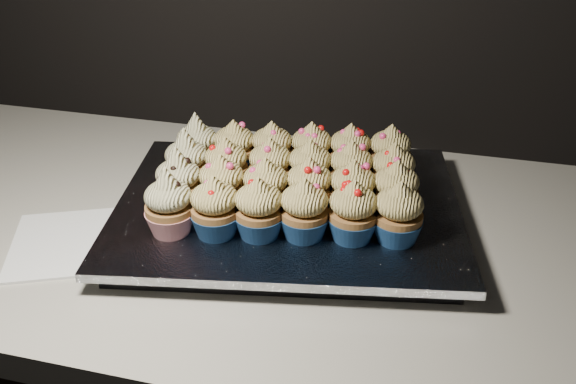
% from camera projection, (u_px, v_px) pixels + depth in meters
% --- Properties ---
extents(worktop, '(2.44, 0.64, 0.04)m').
position_uv_depth(worktop, '(151.00, 218.00, 0.96)').
color(worktop, beige).
rests_on(worktop, cabinet).
extents(napkin, '(0.21, 0.21, 0.00)m').
position_uv_depth(napkin, '(73.00, 242.00, 0.86)').
color(napkin, white).
rests_on(napkin, worktop).
extents(baking_tray, '(0.49, 0.41, 0.02)m').
position_uv_depth(baking_tray, '(288.00, 216.00, 0.91)').
color(baking_tray, black).
rests_on(baking_tray, worktop).
extents(foil_lining, '(0.53, 0.45, 0.01)m').
position_uv_depth(foil_lining, '(288.00, 206.00, 0.90)').
color(foil_lining, silver).
rests_on(foil_lining, baking_tray).
extents(cupcake_0, '(0.06, 0.06, 0.10)m').
position_uv_depth(cupcake_0, '(169.00, 205.00, 0.81)').
color(cupcake_0, '#AD1827').
rests_on(cupcake_0, foil_lining).
extents(cupcake_1, '(0.06, 0.06, 0.08)m').
position_uv_depth(cupcake_1, '(215.00, 208.00, 0.81)').
color(cupcake_1, navy).
rests_on(cupcake_1, foil_lining).
extents(cupcake_2, '(0.06, 0.06, 0.08)m').
position_uv_depth(cupcake_2, '(259.00, 210.00, 0.80)').
color(cupcake_2, navy).
rests_on(cupcake_2, foil_lining).
extents(cupcake_3, '(0.06, 0.06, 0.08)m').
position_uv_depth(cupcake_3, '(304.00, 210.00, 0.80)').
color(cupcake_3, navy).
rests_on(cupcake_3, foil_lining).
extents(cupcake_4, '(0.06, 0.06, 0.08)m').
position_uv_depth(cupcake_4, '(353.00, 212.00, 0.80)').
color(cupcake_4, navy).
rests_on(cupcake_4, foil_lining).
extents(cupcake_5, '(0.06, 0.06, 0.08)m').
position_uv_depth(cupcake_5, '(398.00, 214.00, 0.79)').
color(cupcake_5, navy).
rests_on(cupcake_5, foil_lining).
extents(cupcake_6, '(0.06, 0.06, 0.10)m').
position_uv_depth(cupcake_6, '(179.00, 183.00, 0.86)').
color(cupcake_6, '#AD1827').
rests_on(cupcake_6, foil_lining).
extents(cupcake_7, '(0.06, 0.06, 0.08)m').
position_uv_depth(cupcake_7, '(222.00, 185.00, 0.86)').
color(cupcake_7, navy).
rests_on(cupcake_7, foil_lining).
extents(cupcake_8, '(0.06, 0.06, 0.08)m').
position_uv_depth(cupcake_8, '(266.00, 189.00, 0.85)').
color(cupcake_8, navy).
rests_on(cupcake_8, foil_lining).
extents(cupcake_9, '(0.06, 0.06, 0.08)m').
position_uv_depth(cupcake_9, '(309.00, 188.00, 0.85)').
color(cupcake_9, navy).
rests_on(cupcake_9, foil_lining).
extents(cupcake_10, '(0.06, 0.06, 0.08)m').
position_uv_depth(cupcake_10, '(353.00, 191.00, 0.84)').
color(cupcake_10, navy).
rests_on(cupcake_10, foil_lining).
extents(cupcake_11, '(0.06, 0.06, 0.08)m').
position_uv_depth(cupcake_11, '(396.00, 191.00, 0.84)').
color(cupcake_11, navy).
rests_on(cupcake_11, foil_lining).
extents(cupcake_12, '(0.06, 0.06, 0.10)m').
position_uv_depth(cupcake_12, '(187.00, 163.00, 0.91)').
color(cupcake_12, '#AD1827').
rests_on(cupcake_12, foil_lining).
extents(cupcake_13, '(0.06, 0.06, 0.08)m').
position_uv_depth(cupcake_13, '(226.00, 167.00, 0.91)').
color(cupcake_13, navy).
rests_on(cupcake_13, foil_lining).
extents(cupcake_14, '(0.06, 0.06, 0.08)m').
position_uv_depth(cupcake_14, '(270.00, 168.00, 0.90)').
color(cupcake_14, navy).
rests_on(cupcake_14, foil_lining).
extents(cupcake_15, '(0.06, 0.06, 0.08)m').
position_uv_depth(cupcake_15, '(310.00, 169.00, 0.90)').
color(cupcake_15, navy).
rests_on(cupcake_15, foil_lining).
extents(cupcake_16, '(0.06, 0.06, 0.08)m').
position_uv_depth(cupcake_16, '(351.00, 170.00, 0.90)').
color(cupcake_16, navy).
rests_on(cupcake_16, foil_lining).
extents(cupcake_17, '(0.06, 0.06, 0.08)m').
position_uv_depth(cupcake_17, '(393.00, 173.00, 0.89)').
color(cupcake_17, navy).
rests_on(cupcake_17, foil_lining).
extents(cupcake_18, '(0.06, 0.06, 0.10)m').
position_uv_depth(cupcake_18, '(197.00, 146.00, 0.96)').
color(cupcake_18, '#AD1827').
rests_on(cupcake_18, foil_lining).
extents(cupcake_19, '(0.06, 0.06, 0.08)m').
position_uv_depth(cupcake_19, '(234.00, 149.00, 0.96)').
color(cupcake_19, navy).
rests_on(cupcake_19, foil_lining).
extents(cupcake_20, '(0.06, 0.06, 0.08)m').
position_uv_depth(cupcake_20, '(272.00, 150.00, 0.95)').
color(cupcake_20, navy).
rests_on(cupcake_20, foil_lining).
extents(cupcake_21, '(0.06, 0.06, 0.08)m').
position_uv_depth(cupcake_21, '(311.00, 150.00, 0.95)').
color(cupcake_21, navy).
rests_on(cupcake_21, foil_lining).
extents(cupcake_22, '(0.06, 0.06, 0.08)m').
position_uv_depth(cupcake_22, '(350.00, 152.00, 0.95)').
color(cupcake_22, navy).
rests_on(cupcake_22, foil_lining).
extents(cupcake_23, '(0.06, 0.06, 0.08)m').
position_uv_depth(cupcake_23, '(390.00, 153.00, 0.94)').
color(cupcake_23, navy).
rests_on(cupcake_23, foil_lining).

